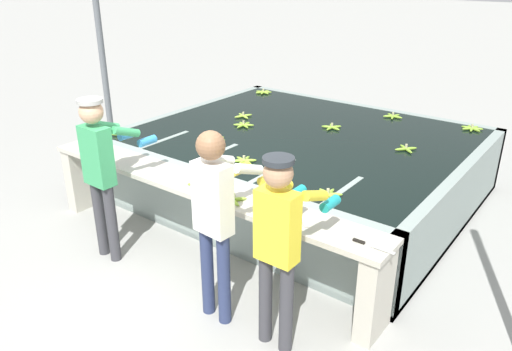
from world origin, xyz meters
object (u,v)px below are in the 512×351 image
banana_bunch_floating_0 (244,161)px  banana_bunch_floating_3 (328,194)px  worker_1 (216,210)px  banana_bunch_floating_9 (244,125)px  banana_bunch_floating_5 (243,116)px  banana_bunch_floating_8 (263,92)px  worker_0 (101,164)px  banana_bunch_ledge_0 (202,183)px  worker_2 (280,236)px  support_post_left (102,58)px  banana_bunch_ledge_1 (232,199)px  banana_bunch_floating_4 (332,127)px  banana_bunch_floating_1 (215,139)px  banana_bunch_floating_6 (472,128)px  banana_bunch_floating_7 (393,116)px  knife_1 (367,244)px  banana_bunch_floating_2 (406,149)px  banana_bunch_floating_10 (123,134)px  knife_0 (300,214)px

banana_bunch_floating_0 → banana_bunch_floating_3: (1.17, -0.20, 0.00)m
worker_1 → banana_bunch_floating_9: bearing=123.9°
banana_bunch_floating_5 → banana_bunch_floating_8: (-0.60, 1.30, -0.00)m
worker_0 → banana_bunch_ledge_0: bearing=33.0°
worker_2 → support_post_left: size_ratio=0.51×
banana_bunch_ledge_1 → banana_bunch_floating_9: bearing=125.7°
banana_bunch_floating_8 → banana_bunch_floating_4: bearing=-28.2°
banana_bunch_floating_1 → banana_bunch_floating_6: size_ratio=1.00×
worker_1 → banana_bunch_floating_7: worker_1 is taller
worker_1 → banana_bunch_floating_1: 2.26m
banana_bunch_floating_8 → support_post_left: 2.63m
knife_1 → banana_bunch_floating_3: bearing=139.1°
banana_bunch_floating_6 → banana_bunch_floating_9: (-2.49, -1.70, 0.00)m
banana_bunch_floating_7 → knife_1: bearing=-70.1°
banana_bunch_floating_5 → banana_bunch_floating_6: same height
banana_bunch_ledge_0 → knife_1: size_ratio=0.66×
banana_bunch_floating_5 → support_post_left: size_ratio=0.08×
banana_bunch_floating_5 → banana_bunch_ledge_1: bearing=-53.8°
banana_bunch_floating_2 → banana_bunch_floating_6: 1.33m
worker_2 → banana_bunch_floating_1: (-2.12, 1.65, -0.13)m
worker_0 → knife_1: size_ratio=4.88×
banana_bunch_floating_1 → banana_bunch_ledge_1: 1.73m
worker_2 → banana_bunch_ledge_1: worker_2 is taller
worker_2 → banana_bunch_floating_5: 3.61m
banana_bunch_floating_0 → banana_bunch_floating_10: (-1.80, -0.22, 0.00)m
banana_bunch_floating_10 → worker_2: bearing=-18.9°
banana_bunch_floating_4 → knife_0: banana_bunch_floating_4 is taller
worker_0 → banana_bunch_floating_3: bearing=29.1°
banana_bunch_floating_7 → banana_bunch_floating_8: 2.30m
banana_bunch_floating_9 → banana_bunch_floating_2: bearing=11.5°
banana_bunch_floating_7 → banana_bunch_floating_5: bearing=-143.3°
banana_bunch_floating_8 → banana_bunch_ledge_0: banana_bunch_ledge_0 is taller
banana_bunch_floating_0 → banana_bunch_floating_5: size_ratio=1.04×
knife_1 → worker_1: bearing=-153.7°
knife_1 → banana_bunch_ledge_1: bearing=-178.1°
banana_bunch_ledge_0 → support_post_left: support_post_left is taller
banana_bunch_floating_1 → banana_bunch_floating_10: (-1.05, -0.57, 0.00)m
banana_bunch_floating_9 → banana_bunch_ledge_1: bearing=-54.3°
banana_bunch_floating_4 → banana_bunch_floating_6: same height
banana_bunch_floating_3 → banana_bunch_floating_8: 4.02m
banana_bunch_floating_8 → support_post_left: (-1.31, -2.16, 0.74)m
banana_bunch_floating_1 → banana_bunch_floating_4: bearing=54.5°
support_post_left → banana_bunch_floating_10: bearing=-30.3°
worker_1 → worker_2: size_ratio=1.05×
knife_0 → knife_1: (0.69, -0.11, 0.00)m
banana_bunch_floating_4 → banana_bunch_ledge_0: 2.39m
banana_bunch_floating_4 → banana_bunch_floating_6: bearing=35.6°
worker_0 → banana_bunch_floating_7: worker_0 is taller
worker_1 → banana_bunch_ledge_1: worker_1 is taller
banana_bunch_floating_0 → banana_bunch_floating_2: (1.28, 1.44, 0.00)m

